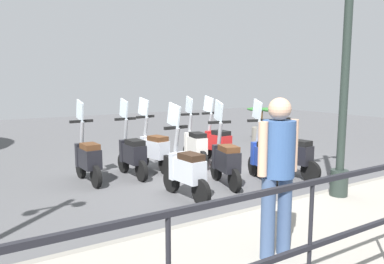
{
  "coord_description": "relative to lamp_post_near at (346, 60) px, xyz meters",
  "views": [
    {
      "loc": [
        -5.88,
        4.34,
        1.91
      ],
      "look_at": [
        0.2,
        0.5,
        0.9
      ],
      "focal_mm": 35.0,
      "sensor_mm": 36.0,
      "label": 1
    }
  ],
  "objects": [
    {
      "name": "scooter_far_3",
      "position": [
        3.25,
        2.0,
        -1.71
      ],
      "size": [
        1.23,
        0.44,
        1.54
      ],
      "rotation": [
        0.0,
        0.0,
        0.04
      ],
      "color": "black",
      "rests_on": "ground_plane"
    },
    {
      "name": "potted_palm",
      "position": [
        5.09,
        -3.08,
        -1.75
      ],
      "size": [
        1.06,
        0.66,
        1.05
      ],
      "color": "slate",
      "rests_on": "ground_plane"
    },
    {
      "name": "scooter_far_0",
      "position": [
        3.42,
        -0.19,
        -1.71
      ],
      "size": [
        1.23,
        0.44,
        1.54
      ],
      "rotation": [
        0.0,
        0.0,
        0.05
      ],
      "color": "black",
      "rests_on": "ground_plane"
    },
    {
      "name": "scooter_near_1",
      "position": [
        1.62,
        0.03,
        -1.71
      ],
      "size": [
        1.2,
        0.54,
        1.54
      ],
      "rotation": [
        0.0,
        0.0,
        -0.29
      ],
      "color": "black",
      "rests_on": "ground_plane"
    },
    {
      "name": "ground_plane",
      "position": [
        2.4,
        0.51,
        -2.19
      ],
      "size": [
        28.0,
        28.0,
        0.0
      ],
      "primitive_type": "plane",
      "color": "#4C4C4F"
    },
    {
      "name": "scooter_near_2",
      "position": [
        1.77,
        0.83,
        -1.71
      ],
      "size": [
        1.21,
        0.51,
        1.54
      ],
      "rotation": [
        0.0,
        0.0,
        -0.24
      ],
      "color": "black",
      "rests_on": "ground_plane"
    },
    {
      "name": "scooter_far_4",
      "position": [
        3.29,
        2.86,
        -1.71
      ],
      "size": [
        1.23,
        0.44,
        1.54
      ],
      "rotation": [
        0.0,
        0.0,
        0.04
      ],
      "color": "black",
      "rests_on": "ground_plane"
    },
    {
      "name": "scooter_far_1",
      "position": [
        3.42,
        0.41,
        -1.71
      ],
      "size": [
        1.23,
        0.46,
        1.54
      ],
      "rotation": [
        0.0,
        0.0,
        -0.15
      ],
      "color": "black",
      "rests_on": "ground_plane"
    },
    {
      "name": "scooter_far_2",
      "position": [
        3.45,
        1.42,
        -1.71
      ],
      "size": [
        1.22,
        0.48,
        1.54
      ],
      "rotation": [
        0.0,
        0.0,
        0.19
      ],
      "color": "black",
      "rests_on": "ground_plane"
    },
    {
      "name": "scooter_near_3",
      "position": [
        1.53,
        1.8,
        -1.71
      ],
      "size": [
        1.23,
        0.44,
        1.54
      ],
      "rotation": [
        0.0,
        0.0,
        0.07
      ],
      "color": "black",
      "rests_on": "ground_plane"
    },
    {
      "name": "promenade_walkway",
      "position": [
        -0.75,
        0.51,
        -2.12
      ],
      "size": [
        2.2,
        20.0,
        0.15
      ],
      "color": "gray",
      "rests_on": "ground_plane"
    },
    {
      "name": "scooter_near_0",
      "position": [
        1.52,
        -0.64,
        -1.71
      ],
      "size": [
        1.23,
        0.44,
        1.54
      ],
      "rotation": [
        0.0,
        0.0,
        0.12
      ],
      "color": "black",
      "rests_on": "ground_plane"
    },
    {
      "name": "lamp_post_near",
      "position": [
        0.0,
        0.0,
        0.0
      ],
      "size": [
        0.26,
        0.9,
        4.58
      ],
      "color": "#232D28",
      "rests_on": "promenade_walkway"
    },
    {
      "name": "pedestrian_distant",
      "position": [
        -0.92,
        2.24,
        -1.11
      ],
      "size": [
        0.33,
        0.49,
        1.59
      ],
      "rotation": [
        0.0,
        0.0,
        3.12
      ],
      "color": "#384C70",
      "rests_on": "promenade_walkway"
    }
  ]
}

